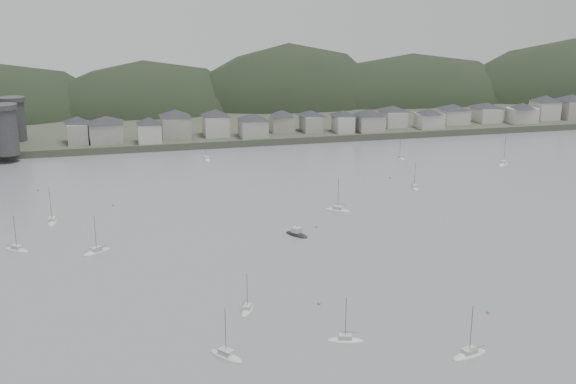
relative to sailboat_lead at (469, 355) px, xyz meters
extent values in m
plane|color=slate|center=(-10.24, 20.00, -0.18)|extent=(900.00, 900.00, 0.00)
cube|color=#383D2D|center=(-10.24, 315.00, 1.32)|extent=(900.00, 250.00, 3.00)
ellipsoid|color=black|center=(-42.54, 292.87, -10.14)|extent=(132.08, 90.41, 79.74)
ellipsoid|color=black|center=(40.41, 292.93, -12.85)|extent=(133.88, 88.37, 101.41)
ellipsoid|color=black|center=(115.71, 287.91, -10.50)|extent=(165.81, 81.78, 82.55)
ellipsoid|color=black|center=(224.20, 285.57, -13.00)|extent=(177.60, 96.61, 102.57)
cylinder|color=#303033|center=(-102.24, 186.00, 11.82)|extent=(10.00, 10.00, 18.00)
cylinder|color=#303033|center=(-102.24, 214.00, 11.32)|extent=(10.00, 10.00, 17.00)
cube|color=#303033|center=(-102.24, 200.00, 8.82)|extent=(3.50, 30.00, 12.00)
cube|color=gray|center=(-75.24, 201.96, 7.12)|extent=(8.34, 12.91, 8.59)
pyramid|color=#252529|center=(-75.24, 201.96, 12.91)|extent=(15.78, 15.78, 3.01)
cube|color=gray|center=(-63.56, 201.32, 7.00)|extent=(13.68, 13.35, 8.36)
pyramid|color=#252529|center=(-63.56, 201.32, 12.64)|extent=(20.07, 20.07, 2.93)
cube|color=#BBB8B0|center=(-45.82, 196.02, 6.86)|extent=(9.78, 10.20, 8.08)
pyramid|color=#252529|center=(-45.82, 196.02, 12.31)|extent=(14.83, 14.83, 2.83)
cube|color=gray|center=(-33.75, 205.65, 7.37)|extent=(12.59, 13.33, 9.09)
pyramid|color=#252529|center=(-33.75, 205.65, 13.51)|extent=(19.24, 19.24, 3.18)
cube|color=#BBB8B0|center=(-15.99, 204.10, 7.26)|extent=(10.74, 12.17, 8.87)
pyramid|color=#252529|center=(-15.99, 204.10, 13.24)|extent=(17.01, 17.01, 3.10)
cube|color=gray|center=(-0.32, 197.53, 6.67)|extent=(11.63, 12.09, 7.69)
pyramid|color=#252529|center=(-0.32, 197.53, 11.86)|extent=(17.61, 17.61, 2.69)
cube|color=gray|center=(15.01, 206.20, 6.54)|extent=(10.37, 9.35, 7.44)
pyramid|color=#252529|center=(15.01, 206.20, 11.56)|extent=(14.65, 14.65, 2.60)
cube|color=gray|center=(28.39, 203.79, 6.43)|extent=(8.24, 12.20, 7.22)
pyramid|color=#252529|center=(28.39, 203.79, 11.31)|extent=(15.17, 15.17, 2.53)
cube|color=#BBB8B0|center=(42.26, 198.55, 6.55)|extent=(8.06, 10.91, 7.46)
pyramid|color=#252529|center=(42.26, 198.55, 11.59)|extent=(14.08, 14.08, 2.61)
cube|color=gray|center=(54.57, 197.06, 6.65)|extent=(11.73, 11.78, 7.66)
pyramid|color=#252529|center=(54.57, 197.06, 11.83)|extent=(17.46, 17.46, 2.68)
cube|color=#BBB8B0|center=(70.39, 206.91, 6.49)|extent=(10.19, 13.02, 7.33)
pyramid|color=#252529|center=(70.39, 206.91, 11.44)|extent=(17.23, 17.23, 2.57)
cube|color=#BBB8B0|center=(85.31, 198.06, 6.26)|extent=(11.70, 9.81, 6.88)
pyramid|color=#252529|center=(85.31, 198.06, 10.90)|extent=(15.97, 15.97, 2.41)
cube|color=#BBB8B0|center=(102.16, 206.91, 6.32)|extent=(12.83, 12.48, 7.00)
pyramid|color=#252529|center=(102.16, 206.91, 11.05)|extent=(18.79, 18.79, 2.45)
cube|color=#BBB8B0|center=(120.49, 207.42, 6.31)|extent=(11.07, 13.50, 6.97)
pyramid|color=#252529|center=(120.49, 207.42, 11.01)|extent=(18.25, 18.25, 2.44)
cube|color=#BBB8B0|center=(135.78, 199.72, 6.49)|extent=(13.75, 9.12, 7.34)
pyramid|color=#252529|center=(135.78, 199.72, 11.44)|extent=(16.97, 16.97, 2.57)
cube|color=#BBB8B0|center=(152.68, 205.95, 7.35)|extent=(11.37, 11.57, 9.05)
pyramid|color=#252529|center=(152.68, 205.95, 13.46)|extent=(17.03, 17.03, 3.17)
cube|color=gray|center=(167.61, 205.32, 7.37)|extent=(12.07, 13.43, 9.09)
pyramid|color=#252529|center=(167.61, 205.32, 13.50)|extent=(18.93, 18.93, 3.18)
ellipsoid|color=silver|center=(0.00, 0.00, -0.13)|extent=(8.23, 4.39, 1.57)
cube|color=#B7B8B3|center=(0.00, 0.00, 0.96)|extent=(3.09, 2.36, 0.70)
cylinder|color=#3F3F42|center=(0.00, 0.00, 4.93)|extent=(0.12, 0.12, 9.81)
cylinder|color=#3F3F42|center=(1.37, -0.35, 1.51)|extent=(3.44, 0.98, 0.10)
ellipsoid|color=silver|center=(-86.96, 78.63, -0.13)|extent=(7.40, 6.47, 1.50)
cube|color=#B7B8B3|center=(-86.96, 78.63, 0.92)|extent=(3.08, 2.91, 0.70)
cylinder|color=#3F3F42|center=(-86.96, 78.63, 4.71)|extent=(0.12, 0.12, 9.37)
cylinder|color=#3F3F42|center=(-88.02, 77.80, 1.47)|extent=(2.73, 2.13, 0.10)
ellipsoid|color=silver|center=(4.64, 91.26, -0.13)|extent=(7.92, 7.19, 1.63)
cube|color=#B7B8B3|center=(4.64, 91.26, 0.99)|extent=(3.33, 3.19, 0.70)
cylinder|color=#3F3F42|center=(4.64, 91.26, 5.11)|extent=(0.12, 0.12, 10.16)
cylinder|color=#3F3F42|center=(5.77, 92.19, 1.54)|extent=(2.88, 2.41, 0.10)
ellipsoid|color=silver|center=(-20.27, 10.90, -0.13)|extent=(7.47, 4.21, 1.42)
cube|color=#B7B8B3|center=(-20.27, 10.90, 0.88)|extent=(2.83, 2.21, 0.70)
cylinder|color=#3F3F42|center=(-20.27, 10.90, 4.47)|extent=(0.12, 0.12, 8.90)
cylinder|color=#3F3F42|center=(-19.04, 11.26, 1.43)|extent=(3.10, 1.01, 0.10)
ellipsoid|color=silver|center=(-43.34, 10.64, -0.13)|extent=(6.61, 7.61, 1.54)
cube|color=#B7B8B3|center=(-43.34, 10.64, 0.94)|extent=(2.97, 3.17, 0.70)
cylinder|color=#3F3F42|center=(-43.34, 10.64, 4.83)|extent=(0.12, 0.12, 9.61)
cylinder|color=#3F3F42|center=(-44.18, 9.53, 1.49)|extent=(2.17, 2.82, 0.10)
ellipsoid|color=silver|center=(-25.15, 170.00, -0.13)|extent=(3.48, 8.20, 1.59)
cube|color=#B7B8B3|center=(-25.15, 170.00, 0.97)|extent=(2.07, 2.97, 0.70)
cylinder|color=#3F3F42|center=(-25.15, 170.00, 4.99)|extent=(0.12, 0.12, 9.94)
cylinder|color=#3F3F42|center=(-24.98, 171.42, 1.52)|extent=(0.53, 3.57, 0.10)
ellipsoid|color=silver|center=(-66.89, 72.02, -0.13)|extent=(7.85, 6.22, 1.55)
cube|color=#B7B8B3|center=(-66.89, 72.02, 0.95)|extent=(3.19, 2.88, 0.70)
cylinder|color=#3F3F42|center=(-66.89, 72.02, 4.85)|extent=(0.12, 0.12, 9.66)
cylinder|color=#3F3F42|center=(-65.72, 71.28, 1.50)|extent=(2.99, 1.94, 0.10)
ellipsoid|color=silver|center=(51.15, 152.70, -0.13)|extent=(3.43, 6.61, 1.26)
cube|color=#B7B8B3|center=(51.15, 152.70, 0.80)|extent=(1.86, 2.47, 0.70)
cylinder|color=#3F3F42|center=(51.15, 152.70, 3.97)|extent=(0.12, 0.12, 7.89)
cylinder|color=#3F3F42|center=(50.88, 151.59, 1.35)|extent=(0.76, 2.79, 0.10)
ellipsoid|color=silver|center=(-35.85, 28.69, -0.13)|extent=(4.76, 6.86, 1.32)
cube|color=#B7B8B3|center=(-35.85, 28.69, 0.83)|extent=(2.31, 2.71, 0.70)
cylinder|color=#3F3F42|center=(-35.85, 28.69, 4.14)|extent=(0.12, 0.12, 8.24)
cylinder|color=#3F3F42|center=(-36.36, 29.76, 1.38)|extent=(1.38, 2.72, 0.10)
ellipsoid|color=silver|center=(38.05, 109.22, -0.13)|extent=(3.21, 7.37, 1.43)
cube|color=#B7B8B3|center=(38.05, 109.22, 0.89)|extent=(1.89, 2.68, 0.70)
cylinder|color=#3F3F42|center=(38.05, 109.22, 4.48)|extent=(0.12, 0.12, 8.92)
cylinder|color=#3F3F42|center=(37.88, 110.49, 1.44)|extent=(0.53, 3.20, 0.10)
ellipsoid|color=silver|center=(86.47, 133.00, -0.13)|extent=(8.60, 8.46, 1.83)
cube|color=#B7B8B3|center=(86.47, 133.00, 1.09)|extent=(3.70, 3.67, 0.70)
cylinder|color=#3F3F42|center=(86.47, 133.00, 5.74)|extent=(0.12, 0.12, 11.42)
cylinder|color=#3F3F42|center=(85.29, 134.14, 1.64)|extent=(3.02, 2.93, 0.10)
ellipsoid|color=silver|center=(-79.75, 100.72, -0.13)|extent=(2.80, 8.45, 1.68)
cube|color=#B7B8B3|center=(-79.75, 100.72, 1.01)|extent=(1.89, 2.97, 0.70)
cylinder|color=#3F3F42|center=(-79.75, 100.72, 5.28)|extent=(0.12, 0.12, 10.52)
cylinder|color=#3F3F42|center=(-79.73, 99.20, 1.56)|extent=(0.15, 3.79, 0.10)
ellipsoid|color=black|center=(-13.51, 72.40, -0.13)|extent=(6.46, 7.92, 1.68)
cube|color=#B7B8B3|center=(-13.51, 72.40, 1.36)|extent=(3.04, 3.09, 1.40)
cylinder|color=#3F3F42|center=(-13.51, 72.40, 2.26)|extent=(0.10, 0.10, 1.20)
sphere|color=#BA613E|center=(-62.32, 113.97, -0.03)|extent=(0.70, 0.70, 0.70)
sphere|color=#BA613E|center=(12.55, 15.27, -0.03)|extent=(0.70, 0.70, 0.70)
sphere|color=#BA613E|center=(-6.31, 77.59, -0.03)|extent=(0.70, 0.70, 0.70)
sphere|color=#BA613E|center=(-20.38, 28.12, -0.03)|extent=(0.70, 0.70, 0.70)
sphere|color=#BA613E|center=(35.52, 124.51, -0.03)|extent=(0.70, 0.70, 0.70)
sphere|color=#BA613E|center=(-86.86, 138.13, -0.03)|extent=(0.70, 0.70, 0.70)
camera|label=1|loc=(-60.51, -103.09, 63.51)|focal=43.46mm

